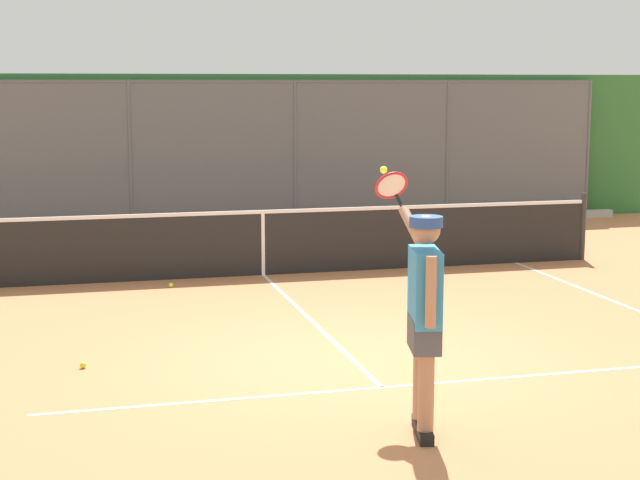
{
  "coord_description": "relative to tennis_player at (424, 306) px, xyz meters",
  "views": [
    {
      "loc": [
        2.76,
        9.32,
        2.78
      ],
      "look_at": [
        0.03,
        -1.31,
        1.05
      ],
      "focal_mm": 55.85,
      "sensor_mm": 36.0,
      "label": 1
    }
  ],
  "objects": [
    {
      "name": "court_line_markings",
      "position": [
        -0.07,
        -0.99,
        -1.05
      ],
      "size": [
        8.13,
        10.3,
        0.01
      ],
      "color": "white",
      "rests_on": "ground"
    },
    {
      "name": "tennis_ball_mid_court",
      "position": [
        2.6,
        -2.59,
        -1.02
      ],
      "size": [
        0.07,
        0.07,
        0.07
      ],
      "primitive_type": "sphere",
      "color": "#CCDB33",
      "rests_on": "ground"
    },
    {
      "name": "tennis_net",
      "position": [
        -0.07,
        -6.91,
        -0.56
      ],
      "size": [
        10.44,
        0.09,
        1.07
      ],
      "color": "#2D2D2D",
      "rests_on": "ground"
    },
    {
      "name": "tennis_player",
      "position": [
        0.0,
        0.0,
        0.0
      ],
      "size": [
        0.33,
        1.47,
        2.07
      ],
      "rotation": [
        0.0,
        0.0,
        -1.78
      ],
      "color": "black",
      "rests_on": "ground"
    },
    {
      "name": "fence_backdrop",
      "position": [
        -0.07,
        -12.27,
        0.41
      ],
      "size": [
        18.76,
        1.37,
        2.96
      ],
      "color": "#565B60",
      "rests_on": "ground"
    },
    {
      "name": "tennis_ball_near_baseline",
      "position": [
        1.34,
        -6.33,
        -1.02
      ],
      "size": [
        0.07,
        0.07,
        0.07
      ],
      "primitive_type": "sphere",
      "color": "#D6E042",
      "rests_on": "ground"
    },
    {
      "name": "ground_plane",
      "position": [
        -0.07,
        -2.13,
        -1.05
      ],
      "size": [
        60.0,
        60.0,
        0.0
      ],
      "primitive_type": "plane",
      "color": "#C67A4C"
    }
  ]
}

